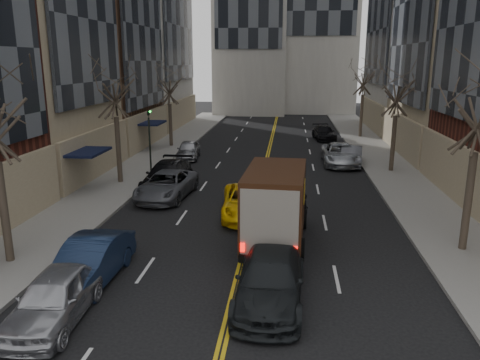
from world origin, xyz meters
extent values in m
cube|color=slate|center=(-9.00, 27.00, 0.07)|extent=(4.00, 66.00, 0.15)
cube|color=slate|center=(9.00, 27.00, 0.07)|extent=(4.00, 66.00, 0.15)
cube|color=#4C301E|center=(-15.50, 33.00, 12.00)|extent=(9.00, 12.00, 24.00)
cube|color=black|center=(-10.00, 18.00, 2.40)|extent=(2.00, 3.00, 0.15)
cube|color=black|center=(-10.90, 18.00, 1.35)|extent=(0.20, 3.00, 2.50)
cube|color=black|center=(-10.00, 31.00, 2.40)|extent=(2.00, 3.00, 0.15)
cube|color=black|center=(-10.90, 31.00, 1.35)|extent=(0.20, 3.00, 2.50)
cylinder|color=#382D23|center=(-8.80, 8.00, 2.06)|extent=(0.30, 0.30, 3.83)
cylinder|color=#382D23|center=(-8.80, 20.00, 2.17)|extent=(0.30, 0.30, 4.05)
cylinder|color=#382D23|center=(-8.80, 33.00, 1.99)|extent=(0.30, 0.30, 3.69)
cylinder|color=#382D23|center=(8.80, 11.00, 2.13)|extent=(0.30, 0.30, 3.96)
cylinder|color=#382D23|center=(8.80, 25.00, 2.04)|extent=(0.30, 0.30, 3.78)
cylinder|color=#382D23|center=(8.80, 40.00, 2.22)|extent=(0.30, 0.30, 4.14)
cylinder|color=black|center=(-7.40, 22.00, 2.05)|extent=(0.12, 0.12, 3.80)
imported|color=black|center=(-7.40, 22.00, 4.40)|extent=(0.15, 0.18, 0.90)
sphere|color=#0CE526|center=(-7.25, 21.90, 4.35)|extent=(0.14, 0.14, 0.14)
cube|color=black|center=(1.22, 11.13, 0.53)|extent=(2.44, 6.23, 0.29)
cube|color=black|center=(1.34, 13.37, 1.48)|extent=(2.33, 1.75, 2.01)
cube|color=black|center=(1.19, 10.60, 1.91)|extent=(2.55, 4.80, 2.87)
cube|color=black|center=(1.05, 8.19, 0.53)|extent=(2.21, 0.29, 0.29)
cube|color=red|center=(0.10, 8.22, 0.96)|extent=(0.18, 0.07, 0.33)
cube|color=red|center=(2.01, 8.11, 0.96)|extent=(0.18, 0.07, 0.33)
cube|color=gold|center=(0.03, 10.71, 2.49)|extent=(0.09, 0.86, 0.86)
cube|color=gold|center=(2.35, 10.59, 2.49)|extent=(0.09, 0.86, 0.86)
cylinder|color=black|center=(0.20, 13.19, 0.46)|extent=(0.32, 0.93, 0.92)
cylinder|color=black|center=(2.45, 13.07, 0.46)|extent=(0.32, 0.93, 0.92)
cylinder|color=black|center=(0.00, 9.57, 0.46)|extent=(0.32, 0.93, 0.92)
cylinder|color=black|center=(2.25, 9.44, 0.46)|extent=(0.32, 0.93, 0.92)
imported|color=black|center=(1.20, 6.17, 0.76)|extent=(2.31, 5.29, 1.51)
cube|color=black|center=(1.20, 6.92, 1.37)|extent=(0.13, 0.04, 0.09)
cube|color=blue|center=(1.20, 6.89, 1.37)|extent=(0.10, 0.01, 0.06)
imported|color=yellow|center=(-0.30, 14.63, 0.73)|extent=(2.91, 5.47, 1.46)
imported|color=black|center=(2.48, 13.39, 0.79)|extent=(0.52, 0.66, 1.59)
imported|color=#AEB0B7|center=(-5.10, 4.34, 0.76)|extent=(1.98, 4.53, 1.52)
imported|color=#101C35|center=(-5.10, 6.87, 0.78)|extent=(1.78, 4.76, 1.55)
imported|color=#54565D|center=(-5.10, 17.30, 0.74)|extent=(2.92, 5.50, 1.47)
imported|color=black|center=(-5.53, 19.12, 0.81)|extent=(2.38, 5.64, 1.63)
imported|color=#96989D|center=(-6.19, 28.17, 0.70)|extent=(2.00, 4.23, 1.40)
imported|color=#52535A|center=(6.30, 26.90, 0.71)|extent=(2.07, 4.45, 1.41)
imported|color=#B8BBC0|center=(5.53, 27.17, 0.78)|extent=(2.59, 5.59, 1.55)
imported|color=black|center=(5.10, 38.47, 0.67)|extent=(2.41, 4.80, 1.34)
camera|label=1|loc=(1.66, -7.54, 7.56)|focal=35.00mm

